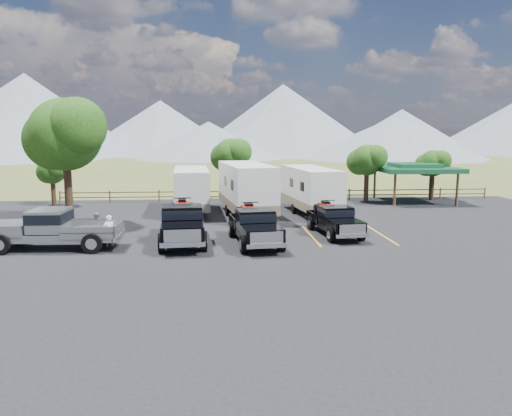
{
  "coord_description": "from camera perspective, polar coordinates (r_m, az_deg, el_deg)",
  "views": [
    {
      "loc": [
        -3.16,
        -22.86,
        5.75
      ],
      "look_at": [
        -1.06,
        4.28,
        1.6
      ],
      "focal_mm": 35.0,
      "sensor_mm": 36.0,
      "label": 1
    }
  ],
  "objects": [
    {
      "name": "rig_left",
      "position": [
        26.33,
        -8.4,
        -1.61
      ],
      "size": [
        2.66,
        6.68,
        2.19
      ],
      "rotation": [
        0.0,
        0.0,
        0.07
      ],
      "color": "black",
      "rests_on": "asphalt_lot"
    },
    {
      "name": "trailer_center",
      "position": [
        34.1,
        -1.12,
        2.2
      ],
      "size": [
        3.77,
        10.34,
        3.57
      ],
      "rotation": [
        0.0,
        0.0,
        0.14
      ],
      "color": "white",
      "rests_on": "asphalt_lot"
    },
    {
      "name": "rail_fence",
      "position": [
        42.0,
        2.67,
        1.63
      ],
      "size": [
        36.12,
        0.12,
        1.0
      ],
      "color": "brown",
      "rests_on": "ground"
    },
    {
      "name": "tree_nw_small",
      "position": [
        42.0,
        -22.3,
        3.97
      ],
      "size": [
        2.59,
        2.43,
        3.85
      ],
      "color": "black",
      "rests_on": "ground"
    },
    {
      "name": "pavilion",
      "position": [
        43.11,
        17.66,
        4.33
      ],
      "size": [
        6.2,
        6.2,
        3.22
      ],
      "color": "brown",
      "rests_on": "ground"
    },
    {
      "name": "person_a",
      "position": [
        26.22,
        -16.46,
        -2.5
      ],
      "size": [
        0.69,
        0.62,
        1.58
      ],
      "primitive_type": "imported",
      "rotation": [
        0.0,
        0.0,
        3.68
      ],
      "color": "white",
      "rests_on": "asphalt_lot"
    },
    {
      "name": "asphalt_lot",
      "position": [
        26.67,
        2.49,
        -3.74
      ],
      "size": [
        44.0,
        34.0,
        0.04
      ],
      "primitive_type": "cube",
      "color": "black",
      "rests_on": "ground"
    },
    {
      "name": "tree_ne_b",
      "position": [
        44.79,
        19.55,
        4.82
      ],
      "size": [
        2.77,
        2.59,
        4.27
      ],
      "color": "black",
      "rests_on": "ground"
    },
    {
      "name": "rig_center",
      "position": [
        25.76,
        -0.19,
        -1.94
      ],
      "size": [
        2.66,
        6.19,
        2.01
      ],
      "rotation": [
        0.0,
        0.0,
        0.12
      ],
      "color": "black",
      "rests_on": "asphalt_lot"
    },
    {
      "name": "rig_right",
      "position": [
        28.27,
        8.91,
        -1.28
      ],
      "size": [
        2.42,
        5.61,
        1.82
      ],
      "rotation": [
        0.0,
        0.0,
        0.12
      ],
      "color": "black",
      "rests_on": "asphalt_lot"
    },
    {
      "name": "trailer_left",
      "position": [
        35.75,
        -7.39,
        2.07
      ],
      "size": [
        2.78,
        9.08,
        3.15
      ],
      "rotation": [
        0.0,
        0.0,
        0.06
      ],
      "color": "white",
      "rests_on": "asphalt_lot"
    },
    {
      "name": "tree_north",
      "position": [
        41.93,
        -2.89,
        6.04
      ],
      "size": [
        3.46,
        3.24,
        5.25
      ],
      "color": "black",
      "rests_on": "ground"
    },
    {
      "name": "trailer_right",
      "position": [
        35.22,
        6.27,
        2.07
      ],
      "size": [
        3.33,
        9.38,
        3.24
      ],
      "rotation": [
        0.0,
        0.0,
        0.12
      ],
      "color": "white",
      "rests_on": "asphalt_lot"
    },
    {
      "name": "tree_ne_a",
      "position": [
        41.74,
        12.54,
        5.35
      ],
      "size": [
        3.11,
        2.92,
        4.76
      ],
      "color": "black",
      "rests_on": "ground"
    },
    {
      "name": "mountain_range",
      "position": [
        128.93,
        -6.49,
        9.57
      ],
      "size": [
        209.0,
        71.0,
        20.0
      ],
      "color": "slate",
      "rests_on": "ground"
    },
    {
      "name": "person_b",
      "position": [
        27.22,
        -17.61,
        -2.14
      ],
      "size": [
        0.91,
        0.79,
        1.6
      ],
      "primitive_type": "imported",
      "rotation": [
        0.0,
        0.0,
        0.26
      ],
      "color": "gray",
      "rests_on": "asphalt_lot"
    },
    {
      "name": "tree_big_nw",
      "position": [
        33.24,
        -21.03,
        7.84
      ],
      "size": [
        5.54,
        5.18,
        7.84
      ],
      "color": "black",
      "rests_on": "ground"
    },
    {
      "name": "pickup_silver",
      "position": [
        26.42,
        -22.1,
        -2.17
      ],
      "size": [
        6.69,
        2.48,
        1.99
      ],
      "rotation": [
        0.0,
        0.0,
        -1.6
      ],
      "color": "slate",
      "rests_on": "asphalt_lot"
    },
    {
      "name": "stall_lines",
      "position": [
        27.64,
        2.24,
        -3.25
      ],
      "size": [
        12.12,
        5.5,
        0.01
      ],
      "color": "gold",
      "rests_on": "asphalt_lot"
    },
    {
      "name": "ground",
      "position": [
        23.78,
        3.36,
        -5.34
      ],
      "size": [
        320.0,
        320.0,
        0.0
      ],
      "primitive_type": "plane",
      "color": "#515B26",
      "rests_on": "ground"
    }
  ]
}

